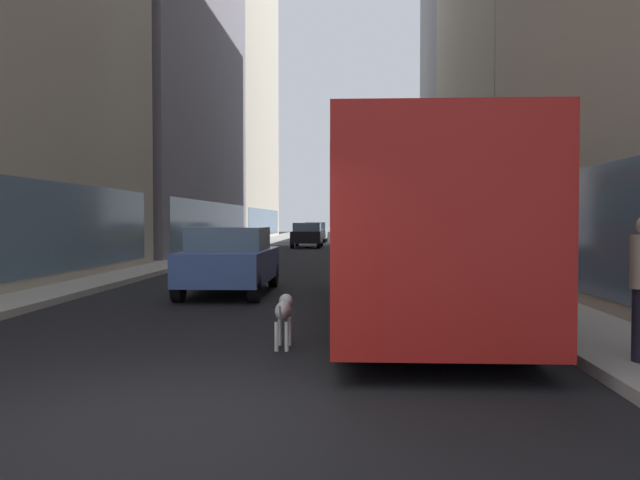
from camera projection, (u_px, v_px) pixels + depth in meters
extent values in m
plane|color=black|center=(324.00, 249.00, 40.89)|extent=(120.00, 120.00, 0.00)
cube|color=#ADA89E|center=(234.00, 247.00, 41.17)|extent=(2.40, 110.00, 0.15)
cube|color=#ADA89E|center=(416.00, 248.00, 40.61)|extent=(2.40, 110.00, 0.15)
cube|color=slate|center=(110.00, 19.00, 36.73)|extent=(11.91, 20.69, 26.17)
cube|color=slate|center=(215.00, 224.00, 36.79)|extent=(0.08, 18.62, 2.40)
cube|color=#B2A893|center=(205.00, 38.00, 60.36)|extent=(11.13, 22.15, 37.32)
cube|color=slate|center=(265.00, 222.00, 60.60)|extent=(0.08, 19.94, 2.40)
cube|color=slate|center=(616.00, 231.00, 11.13)|extent=(0.08, 17.18, 2.40)
cube|color=slate|center=(457.00, 224.00, 29.41)|extent=(0.08, 13.72, 2.40)
cube|color=slate|center=(500.00, 85.00, 45.12)|extent=(9.44, 14.95, 22.31)
cube|color=slate|center=(430.00, 223.00, 45.65)|extent=(0.08, 13.46, 2.40)
cube|color=red|center=(407.00, 226.00, 12.49)|extent=(2.55, 11.50, 2.75)
cube|color=slate|center=(407.00, 200.00, 12.48)|extent=(2.57, 11.04, 0.90)
cube|color=black|center=(390.00, 265.00, 18.22)|extent=(2.55, 0.16, 0.44)
cylinder|color=black|center=(349.00, 272.00, 16.13)|extent=(0.30, 1.00, 1.00)
cylinder|color=black|center=(441.00, 273.00, 16.02)|extent=(0.30, 1.00, 1.00)
cylinder|color=black|center=(346.00, 320.00, 8.44)|extent=(0.30, 1.00, 1.00)
cylinder|color=black|center=(522.00, 321.00, 8.33)|extent=(0.30, 1.00, 1.00)
cube|color=silver|center=(337.00, 194.00, 17.68)|extent=(0.08, 0.24, 0.40)
cube|color=yellow|center=(367.00, 235.00, 47.07)|extent=(1.90, 4.65, 0.75)
cube|color=slate|center=(367.00, 226.00, 46.82)|extent=(1.75, 2.09, 0.55)
cylinder|color=black|center=(355.00, 240.00, 49.04)|extent=(0.22, 0.64, 0.64)
cylinder|color=black|center=(378.00, 240.00, 48.95)|extent=(0.22, 0.64, 0.64)
cylinder|color=black|center=(355.00, 241.00, 45.22)|extent=(0.22, 0.64, 0.64)
cylinder|color=black|center=(380.00, 241.00, 45.14)|extent=(0.22, 0.64, 0.64)
cube|color=black|center=(307.00, 237.00, 42.86)|extent=(1.89, 4.42, 0.75)
cube|color=slate|center=(307.00, 227.00, 42.62)|extent=(1.74, 1.99, 0.55)
cylinder|color=black|center=(297.00, 242.00, 44.71)|extent=(0.22, 0.64, 0.64)
cylinder|color=black|center=(321.00, 242.00, 44.62)|extent=(0.22, 0.64, 0.64)
cylinder|color=black|center=(292.00, 244.00, 41.13)|extent=(0.22, 0.64, 0.64)
cylinder|color=black|center=(319.00, 244.00, 41.04)|extent=(0.22, 0.64, 0.64)
cube|color=#B7BABF|center=(316.00, 234.00, 53.10)|extent=(1.71, 4.55, 0.75)
cube|color=slate|center=(316.00, 226.00, 52.85)|extent=(1.57, 2.05, 0.55)
cylinder|color=black|center=(309.00, 238.00, 55.00)|extent=(0.22, 0.64, 0.64)
cylinder|color=black|center=(326.00, 238.00, 54.92)|extent=(0.22, 0.64, 0.64)
cylinder|color=black|center=(305.00, 239.00, 51.29)|extent=(0.22, 0.64, 0.64)
cylinder|color=black|center=(324.00, 239.00, 51.22)|extent=(0.22, 0.64, 0.64)
cube|color=#4C6BB7|center=(231.00, 265.00, 15.87)|extent=(1.89, 4.22, 0.75)
cube|color=slate|center=(229.00, 239.00, 15.64)|extent=(1.74, 1.90, 0.55)
cylinder|color=black|center=(212.00, 275.00, 17.61)|extent=(0.22, 0.64, 0.64)
cylinder|color=black|center=(273.00, 275.00, 17.53)|extent=(0.22, 0.64, 0.64)
cylinder|color=black|center=(178.00, 288.00, 14.23)|extent=(0.22, 0.64, 0.64)
cylinder|color=black|center=(254.00, 288.00, 14.15)|extent=(0.22, 0.64, 0.64)
cube|color=#A51919|center=(371.00, 225.00, 37.80)|extent=(2.30, 2.00, 2.10)
cube|color=silver|center=(373.00, 221.00, 34.05)|extent=(2.30, 5.50, 2.60)
cylinder|color=black|center=(353.00, 243.00, 37.88)|extent=(0.28, 0.90, 0.90)
cylinder|color=black|center=(388.00, 243.00, 37.78)|extent=(0.28, 0.90, 0.90)
cylinder|color=black|center=(353.00, 247.00, 32.39)|extent=(0.28, 0.90, 0.90)
cylinder|color=black|center=(394.00, 247.00, 32.29)|extent=(0.28, 0.90, 0.90)
ellipsoid|color=white|center=(283.00, 310.00, 9.11)|extent=(0.22, 0.60, 0.26)
sphere|color=white|center=(286.00, 301.00, 9.49)|extent=(0.20, 0.20, 0.20)
sphere|color=black|center=(282.00, 299.00, 9.51)|extent=(0.07, 0.07, 0.07)
sphere|color=black|center=(290.00, 299.00, 9.51)|extent=(0.07, 0.07, 0.07)
cylinder|color=white|center=(280.00, 311.00, 8.71)|extent=(0.03, 0.16, 0.19)
cylinder|color=white|center=(280.00, 331.00, 9.34)|extent=(0.06, 0.06, 0.40)
cylinder|color=white|center=(290.00, 331.00, 9.33)|extent=(0.06, 0.06, 0.40)
cylinder|color=white|center=(276.00, 337.00, 8.92)|extent=(0.06, 0.06, 0.40)
cylinder|color=white|center=(287.00, 337.00, 8.91)|extent=(0.06, 0.06, 0.40)
sphere|color=black|center=(287.00, 307.00, 9.21)|extent=(0.04, 0.04, 0.04)
sphere|color=black|center=(278.00, 310.00, 9.04)|extent=(0.04, 0.04, 0.04)
sphere|color=black|center=(283.00, 308.00, 8.93)|extent=(0.04, 0.04, 0.04)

